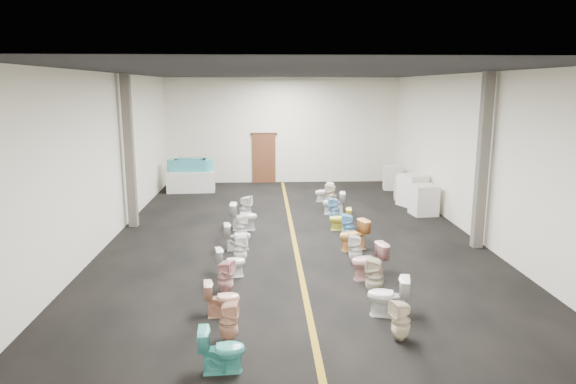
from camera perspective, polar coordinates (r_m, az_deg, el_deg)
The scene contains 39 objects.
floor at distance 14.78m, azimuth 0.52°, elevation -4.57°, with size 16.00×16.00×0.00m, color black.
ceiling at distance 14.19m, azimuth 0.56°, elevation 13.15°, with size 16.00×16.00×0.00m, color black.
wall_back at distance 22.26m, azimuth -0.64°, elevation 6.83°, with size 10.00×10.00×0.00m, color beige.
wall_front at distance 6.50m, azimuth 4.56°, elevation -5.25°, with size 10.00×10.00×0.00m, color beige.
wall_left at distance 14.89m, azimuth -19.09°, elevation 3.76°, with size 16.00×16.00×0.00m, color beige.
wall_right at distance 15.43m, azimuth 19.47°, elevation 3.99°, with size 16.00×16.00×0.00m, color beige.
aisle_stripe at distance 14.78m, azimuth 0.52°, elevation -4.56°, with size 0.12×15.60×0.01m, color #956E15.
back_door at distance 22.32m, azimuth -2.68°, elevation 3.73°, with size 1.00×0.10×2.10m, color #562D19.
door_frame at distance 22.21m, azimuth -2.71°, elevation 6.47°, with size 1.15×0.08×0.10m, color #331C11.
column_left at distance 15.78m, azimuth -17.21°, elevation 4.30°, with size 0.25×0.25×4.50m, color #59544C.
column_right at distance 13.96m, azimuth 20.81°, elevation 3.15°, with size 0.25×0.25×4.50m, color #59544C.
display_table at distance 20.85m, azimuth -10.71°, elevation 1.20°, with size 1.86×0.93×0.83m, color silver.
bathtub at distance 20.74m, azimuth -10.78°, elevation 2.98°, with size 1.86×0.71×0.55m.
appliance_crate_a at distance 17.32m, azimuth 14.85°, elevation -0.86°, with size 0.76×0.76×0.98m, color silver.
appliance_crate_b at distance 18.53m, azimuth 13.66°, elevation 0.20°, with size 0.81×0.81×1.11m, color white.
appliance_crate_c at distance 19.58m, azimuth 12.76°, elevation 0.38°, with size 0.70×0.70×0.79m, color silver.
appliance_crate_d at distance 21.31m, azimuth 11.47°, elevation 1.57°, with size 0.67×0.67×0.96m, color silver.
toilet_left_0 at distance 7.93m, azimuth -7.34°, elevation -16.98°, with size 0.39×0.68×0.70m, color teal.
toilet_left_1 at distance 8.74m, azimuth -6.61°, elevation -14.11°, with size 0.31×0.32×0.69m, color #DEA788.
toilet_left_2 at distance 9.65m, azimuth -7.33°, elevation -11.65°, with size 0.37×0.65×0.66m, color #E5A789.
toilet_left_3 at distance 10.56m, azimuth -6.96°, elevation -9.38°, with size 0.32×0.33×0.71m, color #D79A9D.
toilet_left_4 at distance 11.48m, azimuth -6.39°, elevation -7.76°, with size 0.37×0.65×0.66m, color white.
toilet_left_5 at distance 12.24m, azimuth -5.32°, elevation -6.35°, with size 0.32×0.33×0.71m, color white.
toilet_left_6 at distance 13.28m, azimuth -5.63°, elevation -4.94°, with size 0.39×0.69×0.70m, color silver.
toilet_left_7 at distance 14.10m, azimuth -5.24°, elevation -3.90°, with size 0.32×0.33×0.72m, color white.
toilet_left_8 at distance 15.06m, azimuth -4.94°, elevation -2.72°, with size 0.45×0.79×0.80m, color silver.
toilet_left_9 at distance 15.95m, azimuth -4.76°, elevation -1.87°, with size 0.37×0.38×0.82m, color white.
toilet_right_0 at distance 8.91m, azimuth 12.44°, elevation -13.79°, with size 0.31×0.32×0.70m, color beige.
toilet_right_1 at distance 9.71m, azimuth 11.05°, elevation -11.29°, with size 0.43×0.75×0.77m, color white.
toilet_right_2 at distance 10.54m, azimuth 9.58°, elevation -9.25°, with size 0.36×0.37×0.80m, color beige.
toilet_right_3 at distance 11.40m, azimuth 8.98°, elevation -7.61°, with size 0.45×0.78×0.80m, color #D59A98.
toilet_right_4 at distance 12.29m, azimuth 7.52°, elevation -6.33°, with size 0.32×0.33×0.72m, color silver.
toilet_right_5 at distance 13.29m, azimuth 7.30°, elevation -4.79°, with size 0.44×0.77×0.78m, color #E19849.
toilet_right_6 at distance 14.10m, azimuth 6.70°, elevation -3.88°, with size 0.34×0.34×0.74m, color #6FBCEC.
toilet_right_7 at distance 15.06m, azimuth 5.82°, elevation -3.01°, with size 0.37×0.65×0.66m, color #EFE548.
toilet_right_8 at distance 15.93m, azimuth 5.14°, elevation -1.97°, with size 0.35×0.36×0.77m, color #75B1DE.
toilet_right_9 at distance 16.89m, azimuth 5.11°, elevation -1.23°, with size 0.42×0.74×0.75m, color white.
toilet_right_10 at distance 17.79m, azimuth 4.82°, elevation -0.42°, with size 0.38×0.38×0.84m, color beige.
toilet_right_11 at distance 18.77m, azimuth 4.01°, elevation -0.01°, with size 0.38×0.66×0.68m, color white.
Camera 1 is at (-0.81, -14.16, 4.14)m, focal length 32.00 mm.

